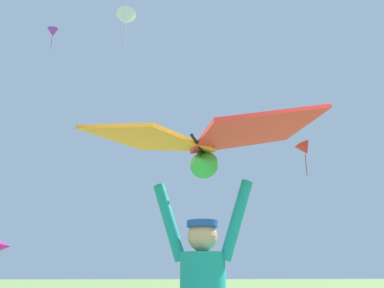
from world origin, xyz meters
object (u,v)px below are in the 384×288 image
Objects in this scene: distant_kite_red_far_center at (305,149)px; distant_kite_purple_mid_right at (53,32)px; distant_kite_white_low_right at (126,19)px; held_stunt_kite at (200,141)px; marker_flag at (1,253)px.

distant_kite_purple_mid_right reaches higher than distant_kite_red_far_center.
distant_kite_white_low_right is (-14.32, -10.85, 4.41)m from distant_kite_red_far_center.
held_stunt_kite is 1.07× the size of marker_flag.
distant_kite_red_far_center is at bearing 56.74° from marker_flag.
distant_kite_red_far_center is 28.78m from marker_flag.
held_stunt_kite is 1.03× the size of distant_kite_purple_mid_right.
marker_flag is at bearing -72.64° from distant_kite_purple_mid_right.
marker_flag is (5.97, -19.11, -17.57)m from distant_kite_purple_mid_right.
distant_kite_purple_mid_right reaches higher than held_stunt_kite.
distant_kite_white_low_right is 1.57× the size of marker_flag.
held_stunt_kite is 30.97m from distant_kite_purple_mid_right.
distant_kite_purple_mid_right is at bearing 111.18° from held_stunt_kite.
distant_kite_red_far_center is (11.49, 27.79, 8.84)m from held_stunt_kite.
distant_kite_red_far_center is at bearing 67.53° from held_stunt_kite.
held_stunt_kite is 31.35m from distant_kite_red_far_center.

